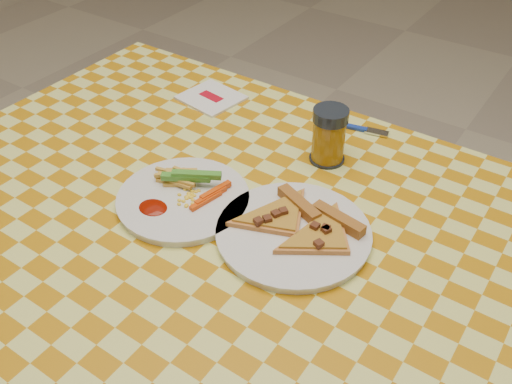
# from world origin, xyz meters

# --- Properties ---
(table) EXTENTS (1.28, 0.88, 0.76)m
(table) POSITION_xyz_m (0.00, 0.00, 0.68)
(table) COLOR silver
(table) RESTS_ON ground
(plate_left) EXTENTS (0.31, 0.31, 0.01)m
(plate_left) POSITION_xyz_m (-0.10, -0.01, 0.76)
(plate_left) COLOR silver
(plate_left) RESTS_ON table
(plate_right) EXTENTS (0.33, 0.33, 0.01)m
(plate_right) POSITION_xyz_m (0.11, 0.02, 0.76)
(plate_right) COLOR silver
(plate_right) RESTS_ON table
(fries_veggies) EXTENTS (0.16, 0.15, 0.04)m
(fries_veggies) POSITION_xyz_m (-0.11, -0.00, 0.78)
(fries_veggies) COLOR gold
(fries_veggies) RESTS_ON plate_left
(pizza_slices) EXTENTS (0.25, 0.22, 0.02)m
(pizza_slices) POSITION_xyz_m (0.11, 0.03, 0.78)
(pizza_slices) COLOR #D88242
(pizza_slices) RESTS_ON plate_right
(drink_glass) EXTENTS (0.07, 0.07, 0.11)m
(drink_glass) POSITION_xyz_m (0.05, 0.25, 0.81)
(drink_glass) COLOR black
(drink_glass) RESTS_ON table
(napkin) EXTENTS (0.14, 0.13, 0.01)m
(napkin) POSITION_xyz_m (-0.28, 0.31, 0.76)
(napkin) COLOR white
(napkin) RESTS_ON table
(fork) EXTENTS (0.15, 0.05, 0.01)m
(fork) POSITION_xyz_m (0.04, 0.38, 0.76)
(fork) COLOR navy
(fork) RESTS_ON table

